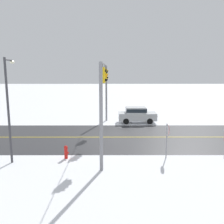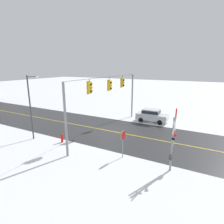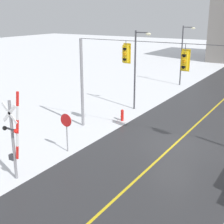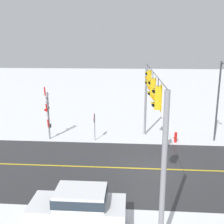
% 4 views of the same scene
% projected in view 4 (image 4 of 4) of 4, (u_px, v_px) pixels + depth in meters
% --- Properties ---
extents(ground_plane, '(160.00, 160.00, 0.00)m').
position_uv_depth(ground_plane, '(149.00, 169.00, 17.15)').
color(ground_plane, white).
extents(signal_span, '(14.20, 0.47, 6.22)m').
position_uv_depth(signal_span, '(151.00, 104.00, 16.07)').
color(signal_span, gray).
rests_on(signal_span, ground).
extents(stop_sign, '(0.80, 0.09, 2.35)m').
position_uv_depth(stop_sign, '(94.00, 121.00, 21.93)').
color(stop_sign, gray).
rests_on(stop_sign, ground).
extents(railroad_crossing, '(1.15, 0.31, 4.50)m').
position_uv_depth(railroad_crossing, '(48.00, 113.00, 22.15)').
color(railroad_crossing, gray).
rests_on(railroad_crossing, ground).
extents(parked_car_white, '(1.84, 4.21, 1.74)m').
position_uv_depth(parked_car_white, '(79.00, 206.00, 11.49)').
color(parked_car_white, white).
rests_on(parked_car_white, ground).
extents(streetlamp_near, '(1.39, 0.28, 6.50)m').
position_uv_depth(streetlamp_near, '(219.00, 94.00, 21.21)').
color(streetlamp_near, '#38383D').
rests_on(streetlamp_near, ground).
extents(fire_hydrant, '(0.24, 0.31, 0.88)m').
position_uv_depth(fire_hydrant, '(176.00, 137.00, 21.79)').
color(fire_hydrant, red).
rests_on(fire_hydrant, ground).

